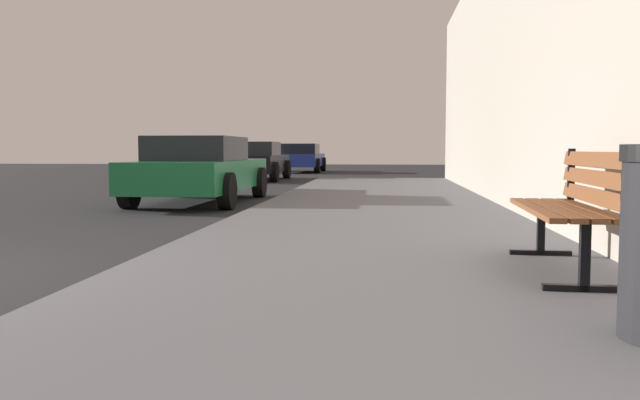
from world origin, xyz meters
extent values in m
cube|color=#5B5B60|center=(4.00, 0.00, 0.07)|extent=(4.00, 32.00, 0.15)
cube|color=brown|center=(5.11, 0.36, 0.60)|extent=(0.18, 1.69, 0.04)
cube|color=brown|center=(5.24, 0.35, 0.60)|extent=(0.18, 1.69, 0.04)
cube|color=brown|center=(5.36, 0.35, 0.60)|extent=(0.18, 1.69, 0.04)
cube|color=brown|center=(5.49, 0.34, 0.60)|extent=(0.18, 1.69, 0.04)
cube|color=brown|center=(5.52, 0.34, 0.70)|extent=(0.13, 1.69, 0.11)
cube|color=brown|center=(5.52, 0.34, 0.83)|extent=(0.13, 1.69, 0.11)
cube|color=brown|center=(5.52, 0.34, 0.96)|extent=(0.13, 1.69, 0.11)
cube|color=black|center=(5.27, -0.37, 0.38)|extent=(0.06, 0.06, 0.45)
cube|color=black|center=(5.27, -0.37, 0.17)|extent=(0.50, 0.08, 0.04)
cube|color=black|center=(5.50, -0.38, 0.82)|extent=(0.05, 0.05, 0.44)
cube|color=black|center=(5.33, 1.07, 0.38)|extent=(0.06, 0.06, 0.45)
cube|color=black|center=(5.33, 1.07, 0.17)|extent=(0.50, 0.08, 0.04)
cube|color=black|center=(5.56, 1.06, 0.82)|extent=(0.05, 0.05, 0.44)
cube|color=#196638|center=(0.48, 7.97, 0.54)|extent=(1.73, 4.60, 0.55)
cube|color=black|center=(0.48, 7.74, 1.04)|extent=(1.52, 2.07, 0.45)
cylinder|color=black|center=(-0.38, 9.44, 0.32)|extent=(0.22, 0.64, 0.64)
cylinder|color=black|center=(1.35, 9.44, 0.32)|extent=(0.22, 0.64, 0.64)
cylinder|color=black|center=(-0.38, 6.50, 0.32)|extent=(0.22, 0.64, 0.64)
cylinder|color=black|center=(1.35, 6.50, 0.32)|extent=(0.22, 0.64, 0.64)
cube|color=black|center=(-0.34, 17.31, 0.54)|extent=(1.83, 4.10, 0.55)
cube|color=black|center=(-0.34, 17.10, 1.04)|extent=(1.61, 1.84, 0.45)
cylinder|color=black|center=(-1.26, 18.62, 0.32)|extent=(0.22, 0.64, 0.64)
cylinder|color=black|center=(0.57, 18.62, 0.32)|extent=(0.22, 0.64, 0.64)
cylinder|color=black|center=(-1.26, 15.99, 0.32)|extent=(0.22, 0.64, 0.64)
cylinder|color=black|center=(0.57, 15.99, 0.32)|extent=(0.22, 0.64, 0.64)
cube|color=#233899|center=(0.23, 25.08, 0.54)|extent=(1.80, 4.39, 0.55)
cube|color=black|center=(0.23, 24.86, 1.04)|extent=(1.58, 1.98, 0.45)
cylinder|color=black|center=(-0.67, 26.49, 0.32)|extent=(0.22, 0.64, 0.64)
cylinder|color=black|center=(1.13, 26.49, 0.32)|extent=(0.22, 0.64, 0.64)
cylinder|color=black|center=(-0.67, 23.67, 0.32)|extent=(0.22, 0.64, 0.64)
cylinder|color=black|center=(1.13, 23.67, 0.32)|extent=(0.22, 0.64, 0.64)
camera|label=1|loc=(4.03, -4.61, 1.04)|focal=37.40mm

